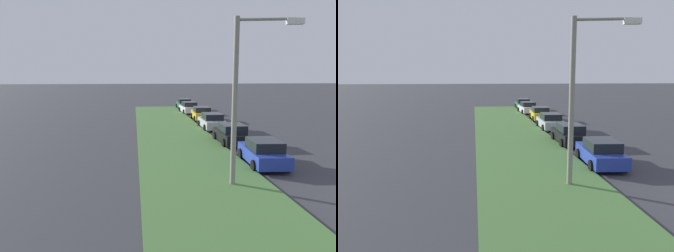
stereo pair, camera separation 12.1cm
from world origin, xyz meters
TOP-DOWN VIEW (x-y plane):
  - grass_median at (10.00, 7.53)m, footprint 60.00×6.00m
  - parked_car_blue at (7.08, 3.59)m, footprint 4.39×2.20m
  - parked_car_black at (12.95, 3.71)m, footprint 4.31×2.03m
  - parked_car_silver at (19.57, 3.67)m, footprint 4.31×2.04m
  - parked_car_yellow at (25.63, 3.43)m, footprint 4.38×2.17m
  - parked_car_white at (32.13, 3.79)m, footprint 4.39×2.20m
  - parked_car_green at (37.39, 3.63)m, footprint 4.32×2.06m
  - streetlight at (3.64, 5.98)m, footprint 0.84×2.85m

SIDE VIEW (x-z plane):
  - grass_median at x=10.00m, z-range 0.00..0.12m
  - parked_car_blue at x=7.08m, z-range -0.02..1.45m
  - parked_car_black at x=12.95m, z-range -0.02..1.45m
  - parked_car_silver at x=19.57m, z-range -0.02..1.45m
  - parked_car_yellow at x=25.63m, z-range -0.02..1.45m
  - parked_car_white at x=32.13m, z-range -0.02..1.45m
  - parked_car_green at x=37.39m, z-range -0.02..1.45m
  - streetlight at x=3.64m, z-range 0.64..8.14m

